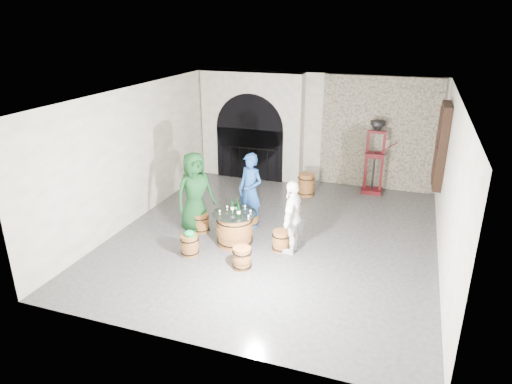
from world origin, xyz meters
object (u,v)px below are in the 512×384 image
(person_green, at_px, (195,192))
(person_white, at_px, (292,217))
(barrel_table, at_px, (235,229))
(wine_bottle_right, at_px, (237,207))
(barrel_stool_near_left, at_px, (190,245))
(wine_bottle_center, at_px, (239,211))
(side_barrel, at_px, (306,185))
(wine_bottle_left, at_px, (232,207))
(corking_press, at_px, (375,152))
(barrel_stool_right, at_px, (281,241))
(barrel_stool_left, at_px, (201,223))
(barrel_stool_near_right, at_px, (242,258))
(person_blue, at_px, (250,191))
(barrel_stool_far, at_px, (251,217))

(person_green, bearing_deg, person_white, -61.14)
(barrel_table, relative_size, wine_bottle_right, 2.97)
(barrel_stool_near_left, height_order, person_green, person_green)
(wine_bottle_center, relative_size, side_barrel, 0.51)
(wine_bottle_right, height_order, side_barrel, wine_bottle_right)
(wine_bottle_left, xyz_separation_m, corking_press, (2.56, 4.19, 0.32))
(barrel_stool_right, height_order, corking_press, corking_press)
(barrel_stool_near_left, distance_m, wine_bottle_center, 1.25)
(wine_bottle_right, bearing_deg, wine_bottle_center, -62.34)
(barrel_table, relative_size, person_white, 0.60)
(person_green, xyz_separation_m, wine_bottle_left, (1.07, -0.37, -0.06))
(barrel_stool_left, relative_size, wine_bottle_center, 1.37)
(barrel_stool_near_left, relative_size, corking_press, 0.22)
(barrel_stool_near_left, bearing_deg, wine_bottle_right, 46.06)
(barrel_stool_near_right, bearing_deg, corking_press, 68.65)
(barrel_table, distance_m, wine_bottle_right, 0.51)
(barrel_stool_near_right, bearing_deg, person_white, 52.43)
(person_blue, distance_m, wine_bottle_center, 1.17)
(person_blue, bearing_deg, wine_bottle_right, -66.60)
(barrel_stool_far, xyz_separation_m, person_white, (1.27, -0.96, 0.58))
(person_white, distance_m, corking_press, 4.34)
(barrel_stool_near_left, xyz_separation_m, corking_press, (3.23, 4.96, 0.97))
(barrel_stool_right, relative_size, person_green, 0.24)
(wine_bottle_center, distance_m, wine_bottle_right, 0.21)
(barrel_stool_far, height_order, barrel_stool_near_right, same)
(person_white, bearing_deg, barrel_table, -83.99)
(person_green, bearing_deg, person_blue, -23.87)
(barrel_stool_near_right, relative_size, person_white, 0.28)
(barrel_stool_near_right, bearing_deg, wine_bottle_left, 121.46)
(barrel_table, xyz_separation_m, barrel_stool_near_left, (-0.72, -0.75, -0.15))
(barrel_stool_far, relative_size, barrel_stool_near_right, 1.00)
(person_green, relative_size, side_barrel, 2.93)
(person_green, relative_size, wine_bottle_left, 5.78)
(person_white, distance_m, wine_bottle_left, 1.32)
(wine_bottle_left, height_order, wine_bottle_center, same)
(person_green, bearing_deg, barrel_stool_near_left, -124.25)
(barrel_table, bearing_deg, wine_bottle_right, 46.07)
(barrel_stool_left, height_order, wine_bottle_right, wine_bottle_right)
(barrel_table, height_order, side_barrel, barrel_table)
(wine_bottle_center, bearing_deg, person_blue, 97.57)
(wine_bottle_right, bearing_deg, barrel_table, -133.93)
(person_white, height_order, wine_bottle_center, person_white)
(person_green, height_order, side_barrel, person_green)
(corking_press, bearing_deg, wine_bottle_center, -119.48)
(person_white, relative_size, wine_bottle_left, 4.94)
(corking_press, bearing_deg, person_green, -134.50)
(barrel_table, bearing_deg, barrel_stool_left, 160.87)
(wine_bottle_right, xyz_separation_m, corking_press, (2.46, 4.16, 0.32))
(barrel_stool_far, relative_size, barrel_stool_near_left, 1.00)
(barrel_stool_near_left, bearing_deg, person_green, 109.44)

